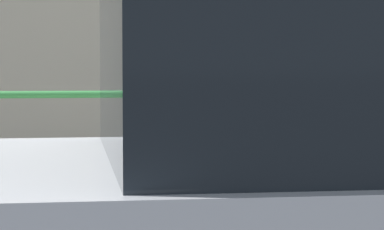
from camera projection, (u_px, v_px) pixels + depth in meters
parking_meter at (170, 129)px, 4.50m from camera, size 0.15×0.16×1.40m
pedestrian_at_meter at (263, 130)px, 4.50m from camera, size 0.66×0.51×1.71m
background_railing at (131, 127)px, 7.16m from camera, size 24.06×0.06×1.09m
backdrop_wall at (118, 46)px, 9.90m from camera, size 32.00×0.50×3.31m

